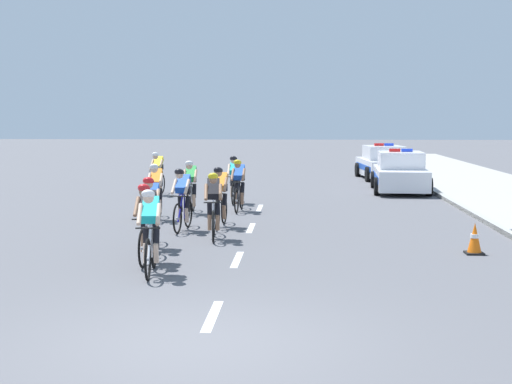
{
  "coord_description": "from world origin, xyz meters",
  "views": [
    {
      "loc": [
        1.19,
        -8.58,
        2.75
      ],
      "look_at": [
        0.24,
        7.29,
        1.1
      ],
      "focal_mm": 50.89,
      "sensor_mm": 36.0,
      "label": 1
    }
  ],
  "objects_px": {
    "cyclist_sixth": "(220,196)",
    "cyclist_eleventh": "(158,173)",
    "cyclist_lead": "(150,230)",
    "traffic_cone_mid": "(475,239)",
    "cyclist_third": "(151,211)",
    "police_car_nearest": "(400,173)",
    "cyclist_fourth": "(213,205)",
    "cyclist_eighth": "(191,186)",
    "cyclist_fifth": "(183,198)",
    "cyclist_ninth": "(239,184)",
    "cyclist_seventh": "(156,191)",
    "cyclist_tenth": "(234,179)",
    "police_car_second": "(383,164)",
    "cyclist_second": "(147,221)"
  },
  "relations": [
    {
      "from": "cyclist_third",
      "to": "cyclist_tenth",
      "type": "bearing_deg",
      "value": 82.74
    },
    {
      "from": "cyclist_fourth",
      "to": "cyclist_eleventh",
      "type": "height_order",
      "value": "same"
    },
    {
      "from": "cyclist_sixth",
      "to": "cyclist_ninth",
      "type": "relative_size",
      "value": 1.0
    },
    {
      "from": "cyclist_fourth",
      "to": "cyclist_sixth",
      "type": "height_order",
      "value": "same"
    },
    {
      "from": "cyclist_eighth",
      "to": "cyclist_tenth",
      "type": "xyz_separation_m",
      "value": [
        1.02,
        2.53,
        0.0
      ]
    },
    {
      "from": "cyclist_lead",
      "to": "traffic_cone_mid",
      "type": "relative_size",
      "value": 2.69
    },
    {
      "from": "cyclist_third",
      "to": "cyclist_fourth",
      "type": "bearing_deg",
      "value": 46.01
    },
    {
      "from": "cyclist_ninth",
      "to": "traffic_cone_mid",
      "type": "distance_m",
      "value": 8.3
    },
    {
      "from": "police_car_second",
      "to": "cyclist_eleventh",
      "type": "bearing_deg",
      "value": -140.5
    },
    {
      "from": "cyclist_sixth",
      "to": "police_car_nearest",
      "type": "distance_m",
      "value": 10.63
    },
    {
      "from": "cyclist_eleventh",
      "to": "traffic_cone_mid",
      "type": "xyz_separation_m",
      "value": [
        8.51,
        -10.57,
        -0.48
      ]
    },
    {
      "from": "cyclist_second",
      "to": "cyclist_sixth",
      "type": "xyz_separation_m",
      "value": [
        0.9,
        4.51,
        0.0
      ]
    },
    {
      "from": "cyclist_lead",
      "to": "traffic_cone_mid",
      "type": "bearing_deg",
      "value": 20.36
    },
    {
      "from": "police_car_nearest",
      "to": "traffic_cone_mid",
      "type": "distance_m",
      "value": 12.27
    },
    {
      "from": "cyclist_second",
      "to": "police_car_nearest",
      "type": "bearing_deg",
      "value": 64.03
    },
    {
      "from": "cyclist_eleventh",
      "to": "traffic_cone_mid",
      "type": "distance_m",
      "value": 13.58
    },
    {
      "from": "cyclist_fourth",
      "to": "cyclist_eighth",
      "type": "relative_size",
      "value": 1.0
    },
    {
      "from": "cyclist_fifth",
      "to": "cyclist_seventh",
      "type": "xyz_separation_m",
      "value": [
        -1.0,
        1.76,
        0.0
      ]
    },
    {
      "from": "cyclist_lead",
      "to": "cyclist_eleventh",
      "type": "relative_size",
      "value": 1.0
    },
    {
      "from": "cyclist_third",
      "to": "cyclist_seventh",
      "type": "xyz_separation_m",
      "value": [
        -0.72,
        4.17,
        0.0
      ]
    },
    {
      "from": "cyclist_eleventh",
      "to": "police_car_second",
      "type": "distance_m",
      "value": 11.27
    },
    {
      "from": "cyclist_third",
      "to": "cyclist_sixth",
      "type": "xyz_separation_m",
      "value": [
        1.13,
        3.03,
        0.0
      ]
    },
    {
      "from": "cyclist_second",
      "to": "traffic_cone_mid",
      "type": "height_order",
      "value": "cyclist_second"
    },
    {
      "from": "cyclist_tenth",
      "to": "cyclist_third",
      "type": "bearing_deg",
      "value": -97.26
    },
    {
      "from": "cyclist_ninth",
      "to": "cyclist_second",
      "type": "bearing_deg",
      "value": -98.26
    },
    {
      "from": "cyclist_third",
      "to": "police_car_second",
      "type": "bearing_deg",
      "value": 68.73
    },
    {
      "from": "cyclist_eighth",
      "to": "cyclist_tenth",
      "type": "distance_m",
      "value": 2.73
    },
    {
      "from": "cyclist_third",
      "to": "cyclist_seventh",
      "type": "distance_m",
      "value": 4.23
    },
    {
      "from": "cyclist_fourth",
      "to": "cyclist_sixth",
      "type": "xyz_separation_m",
      "value": [
        -0.04,
        1.82,
        0.0
      ]
    },
    {
      "from": "cyclist_sixth",
      "to": "cyclist_eleventh",
      "type": "xyz_separation_m",
      "value": [
        -3.01,
        7.29,
        0.0
      ]
    },
    {
      "from": "cyclist_third",
      "to": "police_car_nearest",
      "type": "bearing_deg",
      "value": 60.48
    },
    {
      "from": "cyclist_sixth",
      "to": "police_car_second",
      "type": "relative_size",
      "value": 0.38
    },
    {
      "from": "cyclist_sixth",
      "to": "cyclist_eighth",
      "type": "bearing_deg",
      "value": 114.2
    },
    {
      "from": "cyclist_sixth",
      "to": "traffic_cone_mid",
      "type": "height_order",
      "value": "cyclist_sixth"
    },
    {
      "from": "cyclist_fifth",
      "to": "cyclist_ninth",
      "type": "distance_m",
      "value": 3.86
    },
    {
      "from": "cyclist_sixth",
      "to": "cyclist_eighth",
      "type": "relative_size",
      "value": 1.0
    },
    {
      "from": "cyclist_fourth",
      "to": "cyclist_second",
      "type": "bearing_deg",
      "value": -109.22
    },
    {
      "from": "cyclist_ninth",
      "to": "cyclist_eleventh",
      "type": "height_order",
      "value": "same"
    },
    {
      "from": "cyclist_second",
      "to": "cyclist_seventh",
      "type": "bearing_deg",
      "value": 99.57
    },
    {
      "from": "cyclist_fifth",
      "to": "traffic_cone_mid",
      "type": "relative_size",
      "value": 2.69
    },
    {
      "from": "cyclist_eleventh",
      "to": "cyclist_third",
      "type": "bearing_deg",
      "value": -79.64
    },
    {
      "from": "cyclist_seventh",
      "to": "cyclist_sixth",
      "type": "bearing_deg",
      "value": -31.66
    },
    {
      "from": "cyclist_tenth",
      "to": "cyclist_lead",
      "type": "bearing_deg",
      "value": -92.82
    },
    {
      "from": "cyclist_second",
      "to": "cyclist_fourth",
      "type": "relative_size",
      "value": 1.0
    },
    {
      "from": "cyclist_ninth",
      "to": "traffic_cone_mid",
      "type": "xyz_separation_m",
      "value": [
        5.29,
        -6.38,
        -0.48
      ]
    },
    {
      "from": "cyclist_lead",
      "to": "cyclist_fifth",
      "type": "bearing_deg",
      "value": 92.71
    },
    {
      "from": "cyclist_sixth",
      "to": "cyclist_seventh",
      "type": "xyz_separation_m",
      "value": [
        -1.85,
        1.14,
        0.0
      ]
    },
    {
      "from": "police_car_nearest",
      "to": "cyclist_fourth",
      "type": "bearing_deg",
      "value": -117.55
    },
    {
      "from": "cyclist_third",
      "to": "police_car_nearest",
      "type": "distance_m",
      "value": 13.81
    },
    {
      "from": "cyclist_sixth",
      "to": "cyclist_seventh",
      "type": "bearing_deg",
      "value": 148.34
    }
  ]
}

